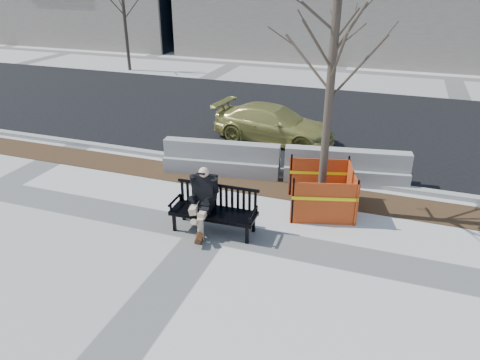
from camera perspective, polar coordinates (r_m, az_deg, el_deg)
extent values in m
plane|color=beige|center=(10.12, -3.77, -6.46)|extent=(120.00, 120.00, 0.00)
cube|color=#47301C|center=(12.25, 0.98, -0.43)|extent=(40.00, 1.20, 0.02)
cube|color=black|center=(17.84, 7.42, 7.70)|extent=(60.00, 10.40, 0.01)
cube|color=#9E9B93|center=(13.05, 2.32, 1.49)|extent=(60.00, 0.25, 0.12)
imported|color=#9E9747|center=(15.40, 4.23, 4.99)|extent=(4.31, 2.23, 1.20)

